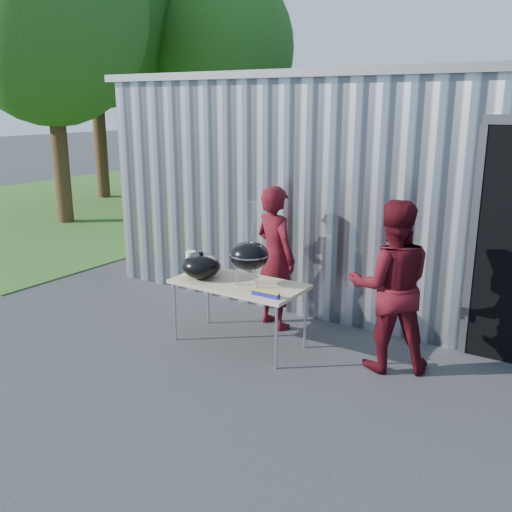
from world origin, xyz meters
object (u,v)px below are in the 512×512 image
Objects in this scene: person_cook at (275,257)px; folding_table at (239,286)px; kettle_grill at (249,248)px; person_bystander at (391,286)px.

folding_table is at bearing 107.54° from person_cook.
kettle_grill is at bearing -4.09° from folding_table.
person_cook reaches higher than kettle_grill.
kettle_grill is at bearing -14.52° from person_bystander.
folding_table is at bearing -16.15° from person_bystander.
kettle_grill reaches higher than folding_table.
person_bystander is at bearing 12.52° from folding_table.
person_cook reaches higher than folding_table.
person_bystander is (1.64, 0.36, 0.19)m from folding_table.
person_bystander is (1.49, 0.38, -0.27)m from kettle_grill.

